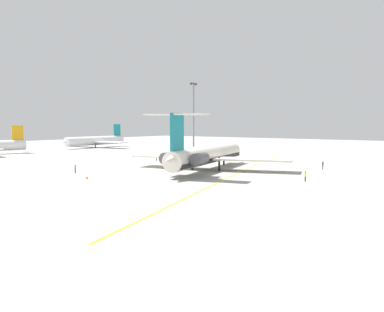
% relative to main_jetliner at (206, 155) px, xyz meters
% --- Properties ---
extents(ground, '(329.22, 329.22, 0.00)m').
position_rel_main_jetliner_xyz_m(ground, '(5.97, -8.55, -3.09)').
color(ground, '#9E9E99').
extents(main_jetliner, '(38.43, 34.34, 11.33)m').
position_rel_main_jetliner_xyz_m(main_jetliner, '(0.00, 0.00, 0.00)').
color(main_jetliner, silver).
rests_on(main_jetliner, ground).
extents(airliner_mid_left, '(30.34, 29.97, 9.08)m').
position_rel_main_jetliner_xyz_m(airliner_mid_left, '(38.33, 79.90, -0.42)').
color(airliner_mid_left, white).
rests_on(airliner_mid_left, ground).
extents(ground_crew_near_nose, '(0.46, 0.29, 1.83)m').
position_rel_main_jetliner_xyz_m(ground_crew_near_nose, '(15.51, -18.61, -1.93)').
color(ground_crew_near_nose, black).
rests_on(ground_crew_near_nose, ground).
extents(ground_crew_near_tail, '(0.28, 0.40, 1.76)m').
position_rel_main_jetliner_xyz_m(ground_crew_near_tail, '(-3.59, -22.51, -1.98)').
color(ground_crew_near_tail, black).
rests_on(ground_crew_near_tail, ground).
extents(ground_crew_portside, '(0.26, 0.42, 1.65)m').
position_rel_main_jetliner_xyz_m(ground_crew_portside, '(9.33, 21.61, -2.05)').
color(ground_crew_portside, black).
rests_on(ground_crew_portside, ground).
extents(ground_crew_starboard, '(0.27, 0.42, 1.67)m').
position_rel_main_jetliner_xyz_m(ground_crew_starboard, '(-19.02, 17.19, -2.03)').
color(ground_crew_starboard, black).
rests_on(ground_crew_starboard, ground).
extents(safety_cone_nose, '(0.40, 0.40, 0.55)m').
position_rel_main_jetliner_xyz_m(safety_cone_nose, '(-23.08, 8.79, -2.81)').
color(safety_cone_nose, '#EA590F').
rests_on(safety_cone_nose, ground).
extents(taxiway_centreline, '(99.38, 31.08, 0.01)m').
position_rel_main_jetliner_xyz_m(taxiway_centreline, '(1.06, -7.34, -3.09)').
color(taxiway_centreline, gold).
rests_on(taxiway_centreline, ground).
extents(light_mast, '(4.00, 0.70, 25.53)m').
position_rel_main_jetliner_xyz_m(light_mast, '(66.50, 52.50, 10.89)').
color(light_mast, slate).
rests_on(light_mast, ground).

